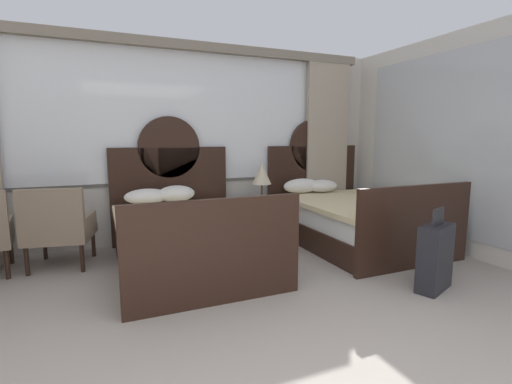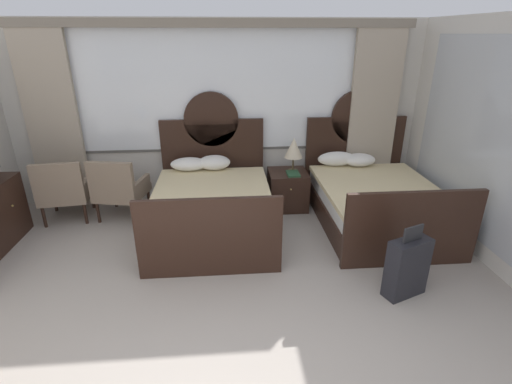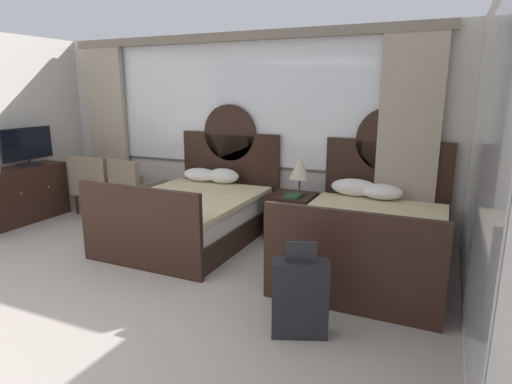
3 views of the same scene
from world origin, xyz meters
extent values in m
cube|color=beige|center=(0.00, 4.16, 1.35)|extent=(6.14, 0.07, 2.70)
cube|color=#5B5954|center=(0.00, 4.12, 1.73)|extent=(4.39, 0.02, 1.87)
cube|color=white|center=(0.00, 4.11, 1.73)|extent=(4.31, 0.02, 1.79)
cube|color=tan|center=(-2.37, 4.03, 1.30)|extent=(0.73, 0.08, 2.60)
cube|color=tan|center=(2.37, 4.03, 1.30)|extent=(0.73, 0.08, 2.60)
cube|color=gray|center=(0.00, 4.03, 2.62)|extent=(5.65, 0.10, 0.12)
cube|color=beige|center=(3.11, 1.76, 1.35)|extent=(0.07, 4.73, 2.70)
cube|color=#B2B7BC|center=(3.06, 2.06, 1.35)|extent=(0.01, 3.31, 2.27)
cube|color=black|center=(-0.10, 3.00, 0.15)|extent=(1.48, 2.05, 0.30)
cube|color=white|center=(-0.10, 3.00, 0.42)|extent=(1.42, 1.95, 0.24)
cube|color=beige|center=(-0.10, 2.92, 0.57)|extent=(1.52, 1.85, 0.06)
cube|color=black|center=(-0.10, 4.06, 0.65)|extent=(1.56, 0.06, 1.30)
cylinder|color=black|center=(-0.10, 4.06, 1.30)|extent=(0.81, 0.06, 0.81)
cube|color=black|center=(-0.10, 1.95, 0.46)|extent=(1.56, 0.06, 0.93)
ellipsoid|color=white|center=(-0.45, 3.78, 0.69)|extent=(0.55, 0.29, 0.19)
ellipsoid|color=white|center=(-0.08, 3.80, 0.70)|extent=(0.48, 0.33, 0.21)
cube|color=black|center=(2.14, 3.00, 0.15)|extent=(1.48, 2.05, 0.30)
cube|color=white|center=(2.14, 3.00, 0.42)|extent=(1.42, 1.95, 0.24)
cube|color=beige|center=(2.14, 2.92, 0.57)|extent=(1.52, 1.85, 0.06)
cube|color=black|center=(2.14, 4.06, 0.65)|extent=(1.56, 0.06, 1.30)
cylinder|color=black|center=(2.14, 4.06, 1.30)|extent=(0.81, 0.06, 0.81)
cube|color=black|center=(2.14, 1.95, 0.46)|extent=(1.56, 0.06, 0.93)
ellipsoid|color=white|center=(1.80, 3.81, 0.71)|extent=(0.59, 0.24, 0.22)
ellipsoid|color=white|center=(2.14, 3.78, 0.69)|extent=(0.50, 0.33, 0.19)
cube|color=black|center=(1.02, 3.66, 0.28)|extent=(0.57, 0.57, 0.57)
sphere|color=tan|center=(1.02, 3.37, 0.41)|extent=(0.02, 0.02, 0.02)
cylinder|color=brown|center=(1.10, 3.71, 0.58)|extent=(0.14, 0.14, 0.02)
cylinder|color=brown|center=(1.10, 3.71, 0.69)|extent=(0.03, 0.03, 0.19)
cone|color=beige|center=(1.10, 3.71, 0.93)|extent=(0.27, 0.27, 0.30)
cube|color=#285133|center=(1.08, 3.55, 0.58)|extent=(0.18, 0.26, 0.03)
cube|color=black|center=(-2.84, 2.48, 0.41)|extent=(0.46, 1.66, 0.81)
sphere|color=tan|center=(-2.60, 2.93, 0.49)|extent=(0.03, 0.03, 0.03)
sphere|color=tan|center=(-2.60, 2.48, 0.49)|extent=(0.03, 0.03, 0.03)
cube|color=black|center=(-2.82, 2.83, 0.83)|extent=(0.20, 0.28, 0.04)
cylinder|color=black|center=(-2.82, 2.83, 0.88)|extent=(0.04, 0.04, 0.05)
cube|color=black|center=(-2.82, 2.83, 1.14)|extent=(0.04, 0.83, 0.47)
cube|color=black|center=(-2.80, 2.83, 1.14)|extent=(0.01, 0.79, 0.43)
cube|color=#84705B|center=(-1.41, 3.57, 0.36)|extent=(0.75, 0.75, 0.10)
cube|color=#84705B|center=(-1.46, 3.30, 0.66)|extent=(0.64, 0.20, 0.50)
cube|color=#84705B|center=(-1.13, 3.51, 0.49)|extent=(0.17, 0.57, 0.16)
cube|color=#84705B|center=(-1.69, 3.62, 0.49)|extent=(0.17, 0.57, 0.16)
cylinder|color=black|center=(-1.10, 3.78, 0.15)|extent=(0.04, 0.04, 0.31)
cylinder|color=black|center=(-1.62, 3.88, 0.15)|extent=(0.04, 0.04, 0.31)
cylinder|color=black|center=(-1.20, 3.26, 0.15)|extent=(0.04, 0.04, 0.31)
cylinder|color=black|center=(-1.72, 3.36, 0.15)|extent=(0.04, 0.04, 0.31)
cube|color=#84705B|center=(-2.19, 3.57, 0.36)|extent=(0.71, 0.71, 0.10)
cube|color=#84705B|center=(-2.16, 3.29, 0.66)|extent=(0.64, 0.16, 0.50)
cube|color=#84705B|center=(-1.91, 3.60, 0.49)|extent=(0.13, 0.58, 0.16)
cube|color=#84705B|center=(-2.48, 3.53, 0.49)|extent=(0.13, 0.58, 0.16)
cylinder|color=black|center=(-1.96, 3.87, 0.15)|extent=(0.04, 0.04, 0.31)
cylinder|color=black|center=(-2.49, 3.80, 0.15)|extent=(0.04, 0.04, 0.31)
cylinder|color=black|center=(-1.89, 3.34, 0.15)|extent=(0.04, 0.04, 0.31)
cylinder|color=black|center=(-2.42, 3.27, 0.15)|extent=(0.04, 0.04, 0.31)
cube|color=black|center=(1.88, 1.45, 0.31)|extent=(0.48, 0.34, 0.63)
cube|color=#232326|center=(1.88, 1.45, 0.71)|extent=(0.23, 0.11, 0.16)
cylinder|color=black|center=(1.71, 1.38, 0.03)|extent=(0.05, 0.04, 0.05)
cylinder|color=black|center=(2.04, 1.51, 0.03)|extent=(0.05, 0.04, 0.05)
camera|label=1|loc=(-0.96, -0.94, 1.43)|focal=25.74mm
camera|label=2|loc=(0.10, -1.63, 2.49)|focal=26.61mm
camera|label=3|loc=(2.82, -1.48, 1.91)|focal=29.95mm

